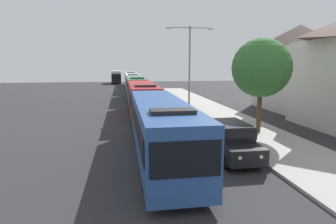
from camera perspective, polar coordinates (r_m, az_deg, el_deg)
The scene contains 10 objects.
bus_lead at distance 14.89m, azimuth -1.53°, elevation -3.06°, with size 2.58×12.16×3.21m.
bus_second_in_line at distance 27.64m, azimuth -5.10°, elevation 2.80°, with size 2.58×11.70×3.21m.
bus_middle at distance 40.30m, azimuth -6.39°, elevation 4.91°, with size 2.58×10.92×3.21m.
bus_fourth_in_line at distance 52.83m, azimuth -7.06°, elevation 6.01°, with size 2.58×10.74×3.21m.
bus_rear at distance 65.21m, azimuth -7.48°, elevation 6.68°, with size 2.58×12.00×3.21m.
white_suv at distance 15.53m, azimuth 12.42°, elevation -5.25°, with size 1.86×4.78×1.90m.
box_truck_oncoming at distance 74.76m, azimuth -10.25°, elevation 6.99°, with size 2.35×8.23×3.15m.
streetlamp_mid at distance 31.58m, azimuth 4.34°, elevation 10.47°, with size 5.15×0.28×8.80m.
roadside_tree at distance 20.78m, azimuth 18.14°, elevation 8.35°, with size 4.04×4.04×6.55m.
house_distant_gabled at distance 34.00m, azimuth 24.47°, elevation 8.17°, with size 6.70×8.31×9.03m.
Camera 1 is at (-3.20, -0.79, 4.96)m, focal length 30.51 mm.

